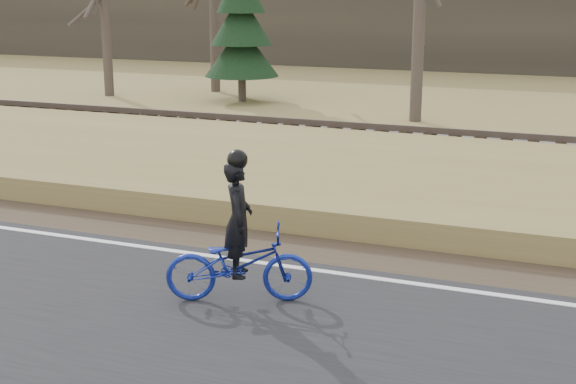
% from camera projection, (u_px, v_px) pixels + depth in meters
% --- Properties ---
extents(ground, '(120.00, 120.00, 0.00)m').
position_uv_depth(ground, '(222.00, 267.00, 11.82)').
color(ground, olive).
rests_on(ground, ground).
extents(road, '(120.00, 6.00, 0.06)m').
position_uv_depth(road, '(129.00, 331.00, 9.57)').
color(road, black).
rests_on(road, ground).
extents(edge_line, '(120.00, 0.12, 0.01)m').
position_uv_depth(edge_line, '(228.00, 258.00, 11.99)').
color(edge_line, silver).
rests_on(edge_line, road).
extents(shoulder, '(120.00, 1.60, 0.04)m').
position_uv_depth(shoulder, '(255.00, 242.00, 12.90)').
color(shoulder, '#473A2B').
rests_on(shoulder, ground).
extents(embankment, '(120.00, 5.00, 0.44)m').
position_uv_depth(embankment, '(317.00, 187.00, 15.55)').
color(embankment, olive).
rests_on(embankment, ground).
extents(ballast, '(120.00, 3.00, 0.45)m').
position_uv_depth(ballast, '(371.00, 150.00, 18.96)').
color(ballast, slate).
rests_on(ballast, ground).
extents(railroad, '(120.00, 2.40, 0.29)m').
position_uv_depth(railroad, '(372.00, 138.00, 18.89)').
color(railroad, black).
rests_on(railroad, ballast).
extents(treeline_backdrop, '(120.00, 4.00, 6.00)m').
position_uv_depth(treeline_backdrop, '(500.00, 6.00, 38.05)').
color(treeline_backdrop, '#383328').
rests_on(treeline_backdrop, ground).
extents(cyclist, '(2.00, 1.31, 2.00)m').
position_uv_depth(cyclist, '(239.00, 254.00, 10.26)').
color(cyclist, navy).
rests_on(cyclist, road).
extents(bare_tree_far_left, '(0.36, 0.36, 6.63)m').
position_uv_depth(bare_tree_far_left, '(105.00, 4.00, 29.05)').
color(bare_tree_far_left, '#4C4138').
rests_on(bare_tree_far_left, ground).
extents(bare_tree_near_left, '(0.36, 0.36, 6.83)m').
position_uv_depth(bare_tree_near_left, '(420.00, 6.00, 23.44)').
color(bare_tree_near_left, '#4C4138').
rests_on(bare_tree_near_left, ground).
extents(conifer, '(2.60, 2.60, 5.90)m').
position_uv_depth(conifer, '(241.00, 21.00, 27.70)').
color(conifer, '#4C4138').
rests_on(conifer, ground).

